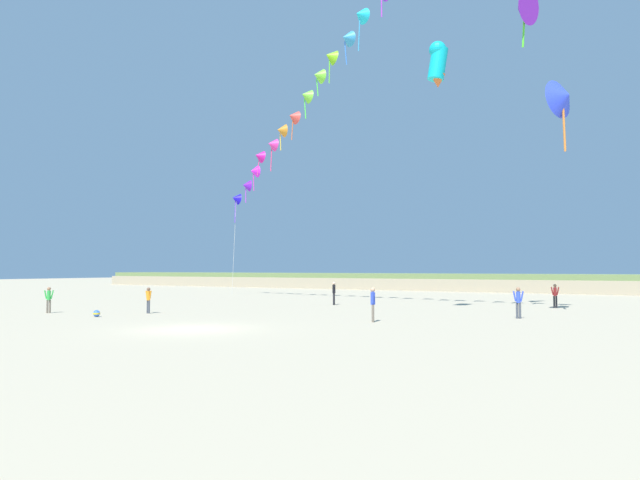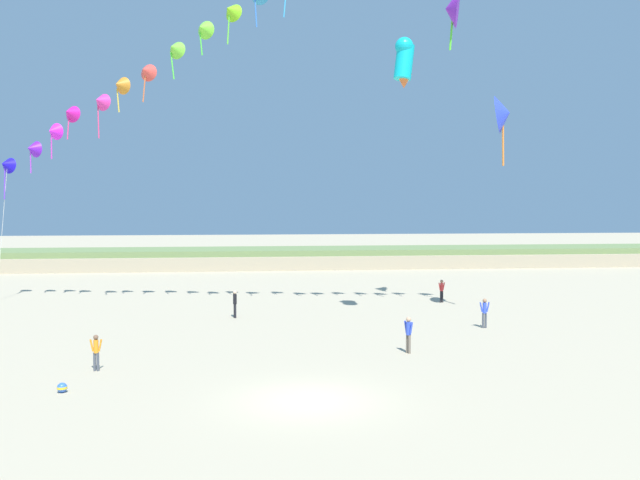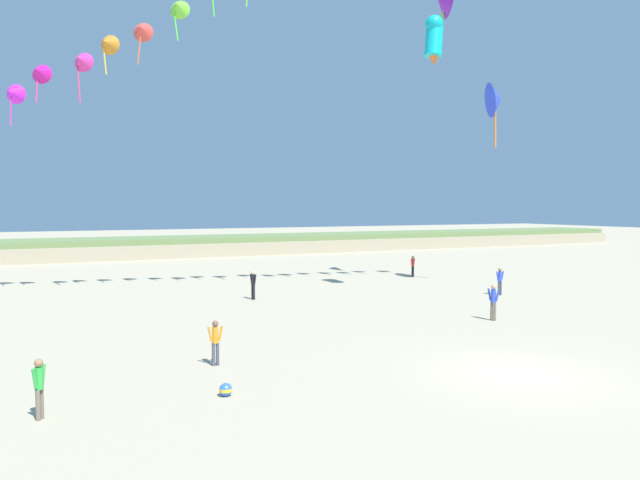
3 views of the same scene
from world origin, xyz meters
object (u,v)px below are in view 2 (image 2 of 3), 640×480
at_px(person_far_right, 408,332).
at_px(beach_ball, 62,388).
at_px(person_far_center, 442,289).
at_px(person_far_left, 235,302).
at_px(large_kite_mid_trail, 404,61).
at_px(person_near_right, 485,311).
at_px(large_kite_low_lead, 503,114).
at_px(person_near_left, 96,350).
at_px(large_kite_high_solo, 452,9).

bearing_deg(person_far_right, beach_ball, -160.51).
distance_m(person_far_center, beach_ball, 28.12).
xyz_separation_m(person_far_left, large_kite_mid_trail, (9.19, -3.98, 13.50)).
bearing_deg(person_near_right, large_kite_low_lead, 54.73).
distance_m(person_near_left, large_kite_mid_trail, 21.51).
bearing_deg(person_far_left, large_kite_high_solo, 1.86).
relative_size(person_far_right, large_kite_mid_trail, 0.61).
height_order(person_far_center, large_kite_mid_trail, large_kite_mid_trail).
xyz_separation_m(person_far_right, large_kite_mid_trail, (1.17, 6.29, 13.49)).
height_order(person_near_left, large_kite_mid_trail, large_kite_mid_trail).
height_order(person_near_right, beach_ball, person_near_right).
distance_m(person_near_left, person_far_center, 25.62).
bearing_deg(person_near_left, beach_ball, -99.82).
relative_size(person_far_center, large_kite_low_lead, 0.38).
relative_size(large_kite_mid_trail, large_kite_high_solo, 0.75).
distance_m(large_kite_mid_trail, beach_ball, 23.60).
height_order(person_near_left, person_far_center, person_far_center).
height_order(person_near_right, person_far_right, person_far_right).
distance_m(person_near_left, large_kite_low_lead, 25.84).
height_order(person_near_left, large_kite_low_lead, large_kite_low_lead).
height_order(person_far_left, large_kite_mid_trail, large_kite_mid_trail).
bearing_deg(beach_ball, person_far_left, 68.81).
bearing_deg(person_near_left, large_kite_high_solo, 34.18).
bearing_deg(large_kite_high_solo, person_far_left, -178.14).
height_order(person_near_left, person_far_right, person_far_right).
bearing_deg(person_far_center, person_far_right, -111.51).
distance_m(person_near_right, large_kite_high_solo, 18.31).
bearing_deg(beach_ball, large_kite_mid_trail, 36.63).
relative_size(large_kite_low_lead, large_kite_high_solo, 1.15).
xyz_separation_m(person_near_left, person_far_left, (5.36, 12.12, 0.09)).
bearing_deg(large_kite_high_solo, person_near_right, -84.57).
bearing_deg(person_far_right, large_kite_low_lead, 48.07).
bearing_deg(person_far_left, large_kite_mid_trail, -23.42).
height_order(large_kite_mid_trail, beach_ball, large_kite_mid_trail).
distance_m(person_near_left, large_kite_high_solo, 28.47).
distance_m(person_far_right, person_far_center, 16.13).
distance_m(large_kite_low_lead, large_kite_mid_trail, 7.18).
bearing_deg(person_near_right, beach_ball, -151.60).
xyz_separation_m(person_near_left, person_far_right, (13.38, 1.85, 0.10)).
bearing_deg(person_far_left, person_far_right, -52.01).
bearing_deg(person_far_center, person_near_left, -138.85).
bearing_deg(person_near_left, person_near_right, 21.49).
xyz_separation_m(person_far_left, beach_ball, (-5.89, -15.20, -0.77)).
relative_size(person_far_right, beach_ball, 4.60).
bearing_deg(large_kite_high_solo, person_far_center, 79.23).
height_order(person_far_left, beach_ball, person_far_left).
xyz_separation_m(person_near_right, large_kite_high_solo, (-0.48, 5.08, 17.58)).
bearing_deg(person_near_right, person_far_left, 161.09).
xyz_separation_m(person_far_center, large_kite_low_lead, (1.65, -6.59, 11.07)).
bearing_deg(person_far_left, person_far_center, 18.77).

